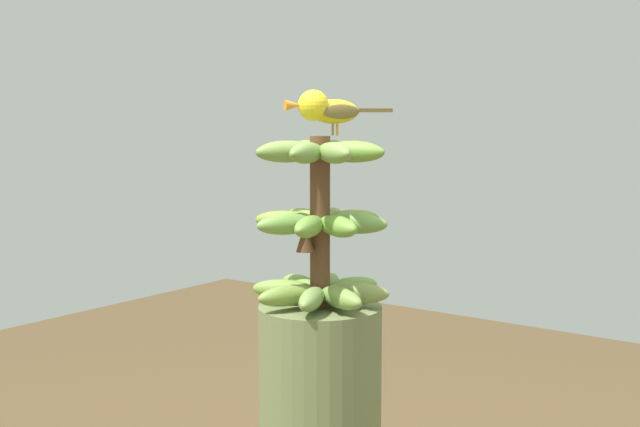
% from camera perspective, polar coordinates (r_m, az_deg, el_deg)
% --- Properties ---
extents(banana_bunch, '(0.28, 0.28, 0.35)m').
position_cam_1_polar(banana_bunch, '(1.70, -0.01, -0.59)').
color(banana_bunch, brown).
rests_on(banana_bunch, banana_tree).
extents(perched_bird, '(0.15, 0.20, 0.09)m').
position_cam_1_polar(perched_bird, '(1.72, 0.35, 7.08)').
color(perched_bird, '#C68933').
rests_on(perched_bird, banana_bunch).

